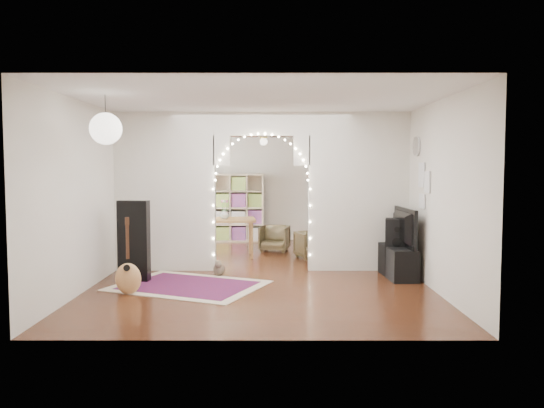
{
  "coord_description": "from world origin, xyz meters",
  "views": [
    {
      "loc": [
        0.18,
        -9.06,
        1.77
      ],
      "look_at": [
        0.17,
        0.3,
        1.12
      ],
      "focal_mm": 35.0,
      "sensor_mm": 36.0,
      "label": 1
    }
  ],
  "objects_px": {
    "bookcase": "(231,208)",
    "dining_table": "(225,222)",
    "floor_speaker": "(397,248)",
    "media_console": "(398,262)",
    "dining_chair_right": "(312,245)",
    "acoustic_guitar": "(128,266)",
    "dining_chair_left": "(274,239)"
  },
  "relations": [
    {
      "from": "dining_chair_right",
      "to": "acoustic_guitar",
      "type": "bearing_deg",
      "value": -152.87
    },
    {
      "from": "floor_speaker",
      "to": "media_console",
      "type": "xyz_separation_m",
      "value": [
        0.0,
        -0.1,
        -0.22
      ]
    },
    {
      "from": "floor_speaker",
      "to": "media_console",
      "type": "height_order",
      "value": "floor_speaker"
    },
    {
      "from": "floor_speaker",
      "to": "dining_table",
      "type": "relative_size",
      "value": 0.74
    },
    {
      "from": "floor_speaker",
      "to": "media_console",
      "type": "relative_size",
      "value": 0.94
    },
    {
      "from": "dining_table",
      "to": "bookcase",
      "type": "bearing_deg",
      "value": 85.48
    },
    {
      "from": "dining_table",
      "to": "dining_chair_right",
      "type": "xyz_separation_m",
      "value": [
        1.72,
        -0.23,
        -0.42
      ]
    },
    {
      "from": "bookcase",
      "to": "dining_table",
      "type": "distance_m",
      "value": 2.16
    },
    {
      "from": "acoustic_guitar",
      "to": "dining_chair_left",
      "type": "bearing_deg",
      "value": 37.44
    },
    {
      "from": "floor_speaker",
      "to": "bookcase",
      "type": "distance_m",
      "value": 5.05
    },
    {
      "from": "media_console",
      "to": "dining_chair_right",
      "type": "height_order",
      "value": "dining_chair_right"
    },
    {
      "from": "bookcase",
      "to": "dining_chair_right",
      "type": "xyz_separation_m",
      "value": [
        1.77,
        -2.39,
        -0.54
      ]
    },
    {
      "from": "acoustic_guitar",
      "to": "media_console",
      "type": "distance_m",
      "value": 4.19
    },
    {
      "from": "acoustic_guitar",
      "to": "dining_chair_right",
      "type": "distance_m",
      "value": 4.01
    },
    {
      "from": "acoustic_guitar",
      "to": "dining_table",
      "type": "bearing_deg",
      "value": 47.21
    },
    {
      "from": "floor_speaker",
      "to": "acoustic_guitar",
      "type": "bearing_deg",
      "value": -149.73
    },
    {
      "from": "dining_table",
      "to": "dining_chair_right",
      "type": "distance_m",
      "value": 1.78
    },
    {
      "from": "dining_table",
      "to": "media_console",
      "type": "bearing_deg",
      "value": -39.64
    },
    {
      "from": "floor_speaker",
      "to": "dining_chair_right",
      "type": "xyz_separation_m",
      "value": [
        -1.25,
        1.64,
        -0.2
      ]
    },
    {
      "from": "dining_chair_left",
      "to": "dining_chair_right",
      "type": "xyz_separation_m",
      "value": [
        0.73,
        -0.88,
        -0.01
      ]
    },
    {
      "from": "media_console",
      "to": "dining_table",
      "type": "xyz_separation_m",
      "value": [
        -2.96,
        1.98,
        0.43
      ]
    },
    {
      "from": "acoustic_guitar",
      "to": "dining_chair_left",
      "type": "relative_size",
      "value": 1.53
    },
    {
      "from": "media_console",
      "to": "bookcase",
      "type": "relative_size",
      "value": 0.62
    },
    {
      "from": "media_console",
      "to": "dining_table",
      "type": "relative_size",
      "value": 0.78
    },
    {
      "from": "bookcase",
      "to": "dining_table",
      "type": "relative_size",
      "value": 1.27
    },
    {
      "from": "media_console",
      "to": "dining_chair_right",
      "type": "distance_m",
      "value": 2.15
    },
    {
      "from": "media_console",
      "to": "dining_table",
      "type": "distance_m",
      "value": 3.59
    },
    {
      "from": "bookcase",
      "to": "media_console",
      "type": "bearing_deg",
      "value": -57.03
    },
    {
      "from": "floor_speaker",
      "to": "dining_chair_left",
      "type": "bearing_deg",
      "value": 141.15
    },
    {
      "from": "acoustic_guitar",
      "to": "bookcase",
      "type": "relative_size",
      "value": 0.57
    },
    {
      "from": "media_console",
      "to": "bookcase",
      "type": "xyz_separation_m",
      "value": [
        -3.02,
        4.14,
        0.56
      ]
    },
    {
      "from": "acoustic_guitar",
      "to": "media_console",
      "type": "relative_size",
      "value": 0.91
    }
  ]
}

